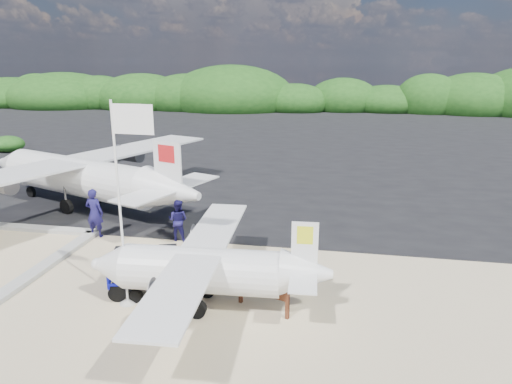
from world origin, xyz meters
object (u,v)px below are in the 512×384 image
signboard (263,310)px  baggage_cart (151,291)px  aircraft_small (215,138)px  flagpole (128,303)px  crew_b (178,220)px  crew_a (94,213)px

signboard → baggage_cart: bearing=-163.7°
baggage_cart → aircraft_small: 29.13m
aircraft_small → flagpole: bearing=97.6°
crew_b → signboard: bearing=136.9°
flagpole → crew_a: (-3.57, 4.69, 0.99)m
baggage_cart → crew_b: 4.25m
flagpole → crew_b: size_ratio=3.54×
crew_b → aircraft_small: size_ratio=0.23×
crew_a → baggage_cart: bearing=137.5°
crew_b → baggage_cart: bearing=103.0°
flagpole → crew_b: 4.98m
signboard → aircraft_small: 30.47m
signboard → crew_a: (-7.49, 4.36, 0.99)m
baggage_cart → aircraft_small: (-5.82, 28.54, 0.00)m
signboard → crew_b: size_ratio=1.08×
baggage_cart → aircraft_small: aircraft_small is taller
crew_a → crew_b: bearing=-174.1°
baggage_cart → aircraft_small: bearing=86.4°
baggage_cart → signboard: size_ratio=1.41×
baggage_cart → crew_b: (-0.59, 4.13, 0.82)m
crew_a → aircraft_small: 24.73m
crew_a → aircraft_small: (-1.86, 24.64, -0.99)m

